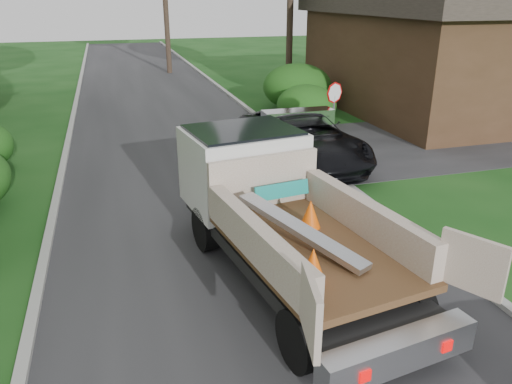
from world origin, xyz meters
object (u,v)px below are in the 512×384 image
object	(u,v)px
house_right	(442,43)
black_pickup	(302,139)
flatbed_truck	(267,198)
stop_sign	(334,102)

from	to	relation	value
house_right	black_pickup	size ratio (longest dim) A/B	2.13
flatbed_truck	black_pickup	bearing A→B (deg)	53.87
stop_sign	house_right	world-z (taller)	house_right
flatbed_truck	stop_sign	bearing A→B (deg)	47.51
house_right	black_pickup	world-z (taller)	house_right
black_pickup	stop_sign	bearing A→B (deg)	28.96
flatbed_truck	black_pickup	size ratio (longest dim) A/B	1.17
flatbed_truck	black_pickup	world-z (taller)	flatbed_truck
house_right	stop_sign	bearing A→B (deg)	-147.34
house_right	black_pickup	xyz separation A→B (m)	(-9.40, -6.06, -2.31)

